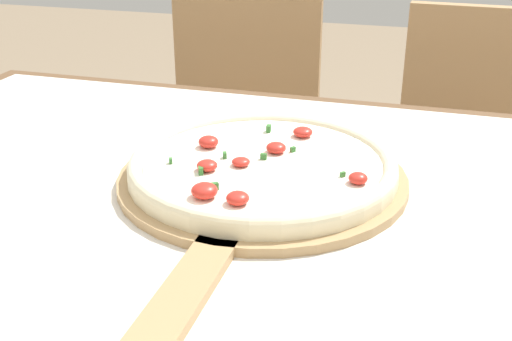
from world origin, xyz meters
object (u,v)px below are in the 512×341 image
at_px(pizza, 262,165).
at_px(chair_left, 240,147).
at_px(pizza_peel, 258,185).
at_px(chair_right, 473,173).

height_order(pizza, chair_left, chair_left).
distance_m(pizza_peel, pizza, 0.03).
height_order(pizza_peel, chair_left, chair_left).
bearing_deg(pizza_peel, chair_right, 67.82).
xyz_separation_m(pizza, chair_right, (0.31, 0.73, -0.29)).
bearing_deg(pizza_peel, pizza, 90.46).
bearing_deg(chair_right, pizza_peel, -109.60).
distance_m(pizza_peel, chair_right, 0.86).
relative_size(pizza, chair_right, 0.40).
bearing_deg(chair_left, pizza_peel, -74.69).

